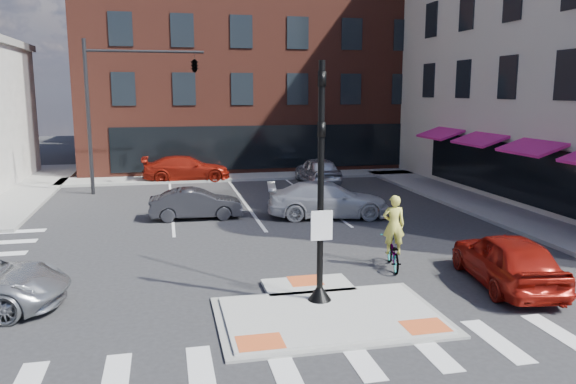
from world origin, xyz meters
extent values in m
plane|color=#28282B|center=(0.00, 0.00, 0.00)|extent=(120.00, 120.00, 0.00)
cube|color=gray|center=(0.00, -0.50, 0.03)|extent=(5.40, 3.60, 0.06)
cube|color=#A8A8A3|center=(0.00, -0.50, 0.06)|extent=(5.00, 3.20, 0.12)
cube|color=#A8A8A3|center=(0.00, 1.60, 0.06)|extent=(2.40, 1.40, 0.12)
cube|color=#DF5727|center=(-1.90, -1.70, 0.12)|extent=(1.00, 0.80, 0.01)
cube|color=#DF5727|center=(1.90, -1.70, 0.12)|extent=(1.00, 0.80, 0.01)
cube|color=#DF5727|center=(0.00, 1.90, 0.12)|extent=(0.90, 0.90, 0.01)
cube|color=gray|center=(-11.00, 20.00, 0.07)|extent=(3.00, 20.00, 0.15)
cube|color=gray|center=(10.80, 10.00, 0.07)|extent=(3.00, 24.00, 0.15)
cube|color=gray|center=(3.00, 22.00, 0.07)|extent=(26.00, 3.00, 0.15)
cube|color=#58251B|center=(3.00, 32.00, 7.50)|extent=(24.00, 18.00, 15.00)
cube|color=black|center=(3.00, 23.00, 1.80)|extent=(20.00, 0.12, 2.80)
cube|color=black|center=(12.00, 10.00, 1.70)|extent=(0.12, 16.00, 2.60)
cube|color=#DB1D85|center=(11.30, 10.00, 3.05)|extent=(1.46, 3.00, 0.58)
cube|color=#DB1D85|center=(11.30, 16.00, 3.05)|extent=(1.46, 3.00, 0.58)
cube|color=slate|center=(-4.00, 52.00, 5.00)|extent=(10.00, 12.00, 10.00)
cube|color=brown|center=(9.00, 54.00, 6.00)|extent=(12.00, 12.00, 12.00)
cone|color=black|center=(0.00, 0.40, 0.34)|extent=(0.60, 0.60, 0.45)
cylinder|color=black|center=(0.00, 0.40, 3.20)|extent=(0.16, 0.16, 5.80)
cube|color=white|center=(0.00, 0.28, 2.10)|extent=(0.55, 0.04, 0.75)
imported|color=black|center=(0.00, 0.40, 5.30)|extent=(0.18, 0.22, 1.10)
imported|color=black|center=(0.00, 0.40, 4.10)|extent=(0.18, 0.22, 1.10)
cylinder|color=black|center=(-7.50, 18.00, 4.00)|extent=(0.20, 0.20, 8.00)
cylinder|color=black|center=(-4.50, 18.00, 7.40)|extent=(6.00, 0.14, 0.14)
imported|color=black|center=(-2.00, 18.00, 6.80)|extent=(0.48, 2.24, 0.90)
imported|color=maroon|center=(5.47, 0.64, 0.76)|extent=(2.46, 4.70, 1.53)
imported|color=silver|center=(3.08, 10.06, 0.76)|extent=(5.50, 2.94, 1.52)
imported|color=#2A2A30|center=(-2.50, 11.00, 0.64)|extent=(3.95, 1.49, 1.29)
imported|color=silver|center=(5.00, 18.68, 0.79)|extent=(1.94, 4.68, 1.59)
imported|color=maroon|center=(-2.48, 21.50, 0.76)|extent=(5.23, 2.17, 1.51)
imported|color=#3F3F44|center=(3.00, 2.80, 0.48)|extent=(1.05, 1.92, 0.96)
imported|color=#E7E251|center=(3.00, 2.80, 1.37)|extent=(0.75, 0.58, 1.84)
camera|label=1|loc=(-3.73, -12.72, 5.38)|focal=35.00mm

